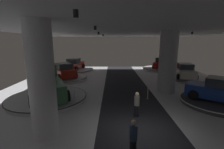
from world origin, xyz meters
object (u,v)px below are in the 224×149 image
object	(u,v)px
display_platform_mid_right	(217,102)
display_car_deep_right	(162,63)
display_car_deep_left	(74,64)
display_platform_deep_right	(162,69)
display_platform_mid_left	(48,98)
display_platform_deep_left	(75,70)
display_car_far_left	(64,71)
visitor_walking_far	(137,103)
pickup_truck_mid_left	(47,84)
display_platform_far_left	(64,78)
column_left	(42,81)
display_car_far_right	(185,71)
display_car_mid_right	(219,90)
visitor_walking_near	(134,136)
column_right	(168,62)
display_platform_far_right	(184,78)

from	to	relation	value
display_platform_mid_right	display_car_deep_right	distance (m)	14.69
display_platform_mid_right	display_car_deep_left	size ratio (longest dim) A/B	1.14
display_platform_deep_right	display_platform_mid_left	world-z (taller)	display_platform_deep_right
display_platform_deep_left	display_car_far_left	xyz separation A→B (m)	(0.14, -6.06, 0.94)
display_platform_deep_right	visitor_walking_far	size ratio (longest dim) A/B	3.83
pickup_truck_mid_left	visitor_walking_far	world-z (taller)	pickup_truck_mid_left
display_platform_deep_left	visitor_walking_far	distance (m)	17.79
display_platform_mid_right	display_platform_far_left	size ratio (longest dim) A/B	0.92
display_car_deep_right	display_car_far_left	size ratio (longest dim) A/B	1.01
column_left	display_platform_mid_left	size ratio (longest dim) A/B	0.90
display_car_far_right	display_platform_mid_left	bearing A→B (deg)	-153.26
display_car_mid_right	visitor_walking_near	size ratio (longest dim) A/B	2.75
display_platform_mid_right	visitor_walking_near	xyz separation A→B (m)	(-6.97, -5.58, 0.75)
column_right	display_car_far_left	bearing A→B (deg)	155.47
display_platform_far_left	column_left	bearing A→B (deg)	-77.49
display_platform_mid_right	pickup_truck_mid_left	size ratio (longest dim) A/B	0.90
display_car_deep_right	pickup_truck_mid_left	distance (m)	19.01
display_car_deep_right	visitor_walking_far	distance (m)	18.03
display_platform_deep_right	display_platform_far_left	xyz separation A→B (m)	(-14.06, -6.72, -0.02)
display_car_deep_right	display_car_far_right	world-z (taller)	display_car_deep_right
column_left	display_car_deep_right	size ratio (longest dim) A/B	1.21
display_platform_far_left	visitor_walking_near	bearing A→B (deg)	-63.52
display_platform_mid_right	visitor_walking_far	size ratio (longest dim) A/B	3.23
display_car_deep_right	display_platform_far_left	distance (m)	15.59
column_left	column_right	xyz separation A→B (m)	(8.23, 7.02, 0.00)
display_car_mid_right	display_platform_deep_right	distance (m)	14.73
display_platform_deep_left	display_platform_deep_right	distance (m)	14.20
pickup_truck_mid_left	visitor_walking_near	world-z (taller)	pickup_truck_mid_left
visitor_walking_near	column_right	bearing A→B (deg)	64.06
visitor_walking_far	display_platform_far_right	bearing A→B (deg)	53.81
display_platform_deep_left	pickup_truck_mid_left	distance (m)	12.89
column_left	pickup_truck_mid_left	size ratio (longest dim) A/B	0.97
display_car_deep_right	visitor_walking_far	bearing A→B (deg)	-111.59
display_platform_far_left	display_car_far_right	bearing A→B (deg)	-0.09
column_left	visitor_walking_far	bearing A→B (deg)	22.37
column_left	display_platform_mid_right	distance (m)	12.05
column_right	display_platform_far_right	xyz separation A→B (m)	(3.88, 5.00, -2.59)
display_car_far_right	display_car_far_left	bearing A→B (deg)	-179.99
display_car_deep_left	display_car_far_left	bearing A→B (deg)	-88.58
display_platform_deep_left	display_platform_far_left	distance (m)	6.03
display_platform_mid_right	display_platform_far_right	xyz separation A→B (m)	(1.07, 7.96, -0.01)
display_car_deep_right	pickup_truck_mid_left	world-z (taller)	pickup_truck_mid_left
display_platform_deep_right	display_platform_mid_left	xyz separation A→B (m)	(-13.27, -13.80, -0.04)
display_platform_far_left	display_platform_mid_left	xyz separation A→B (m)	(0.78, -7.07, -0.02)
column_left	display_car_far_left	xyz separation A→B (m)	(-2.65, 11.99, -1.67)
visitor_walking_far	pickup_truck_mid_left	bearing A→B (deg)	154.17
display_platform_mid_right	display_platform_deep_right	size ratio (longest dim) A/B	0.84
display_car_deep_left	visitor_walking_near	world-z (taller)	display_car_deep_left
display_platform_far_right	pickup_truck_mid_left	distance (m)	15.73
display_platform_deep_right	display_platform_mid_left	bearing A→B (deg)	-133.89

